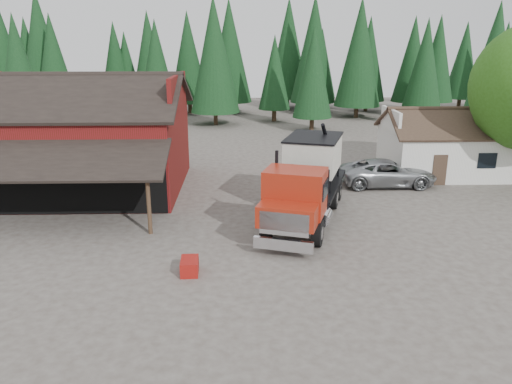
{
  "coord_description": "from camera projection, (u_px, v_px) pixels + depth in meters",
  "views": [
    {
      "loc": [
        -1.12,
        -20.55,
        9.05
      ],
      "look_at": [
        -0.46,
        2.96,
        1.8
      ],
      "focal_mm": 35.0,
      "sensor_mm": 36.0,
      "label": 1
    }
  ],
  "objects": [
    {
      "name": "farmhouse",
      "position": [
        446.0,
        150.0,
        34.6
      ],
      "size": [
        8.6,
        6.42,
        4.65
      ],
      "color": "silver",
      "rests_on": "ground"
    },
    {
      "name": "near_pine_d",
      "position": [
        214.0,
        55.0,
        52.52
      ],
      "size": [
        5.28,
        5.28,
        13.4
      ],
      "color": "#382619",
      "rests_on": "ground"
    },
    {
      "name": "feed_truck",
      "position": [
        307.0,
        178.0,
        25.59
      ],
      "size": [
        5.78,
        10.72,
        4.68
      ],
      "rotation": [
        0.0,
        0.0,
        -0.31
      ],
      "color": "black",
      "rests_on": "ground"
    },
    {
      "name": "conifer_backdrop",
      "position": [
        251.0,
        114.0,
        62.45
      ],
      "size": [
        76.0,
        16.0,
        16.0
      ],
      "primitive_type": null,
      "color": "black",
      "rests_on": "ground"
    },
    {
      "name": "ground",
      "position": [
        268.0,
        250.0,
        22.32
      ],
      "size": [
        120.0,
        120.0,
        0.0
      ],
      "primitive_type": "plane",
      "color": "#4B443B",
      "rests_on": "ground"
    },
    {
      "name": "silver_car",
      "position": [
        388.0,
        173.0,
        31.85
      ],
      "size": [
        6.05,
        2.8,
        1.68
      ],
      "primitive_type": "imported",
      "rotation": [
        0.0,
        0.0,
        1.57
      ],
      "color": "#9A9EA2",
      "rests_on": "ground"
    },
    {
      "name": "near_pine_a",
      "position": [
        18.0,
        68.0,
        46.6
      ],
      "size": [
        4.4,
        4.4,
        11.4
      ],
      "color": "#382619",
      "rests_on": "ground"
    },
    {
      "name": "red_barn",
      "position": [
        82.0,
        146.0,
        30.7
      ],
      "size": [
        12.8,
        13.63,
        7.18
      ],
      "color": "maroon",
      "rests_on": "ground"
    },
    {
      "name": "near_pine_b",
      "position": [
        313.0,
        72.0,
        49.41
      ],
      "size": [
        3.96,
        3.96,
        10.4
      ],
      "color": "#382619",
      "rests_on": "ground"
    },
    {
      "name": "equip_box",
      "position": [
        190.0,
        266.0,
        20.02
      ],
      "size": [
        0.75,
        1.13,
        0.6
      ],
      "primitive_type": "cube",
      "rotation": [
        0.0,
        0.0,
        0.04
      ],
      "color": "maroon",
      "rests_on": "ground"
    },
    {
      "name": "near_pine_c",
      "position": [
        493.0,
        63.0,
        45.72
      ],
      "size": [
        4.84,
        4.84,
        12.4
      ],
      "color": "#382619",
      "rests_on": "ground"
    }
  ]
}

